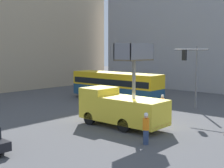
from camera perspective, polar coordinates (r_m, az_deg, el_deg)
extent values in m
plane|color=#4C4C4F|center=(22.35, 4.31, -7.92)|extent=(120.00, 120.00, 0.00)
cube|color=#9E9EA3|center=(47.06, 16.47, 7.80)|extent=(10.00, 28.00, 13.86)
cube|color=yellow|center=(23.63, -2.36, -3.32)|extent=(2.39, 1.96, 2.24)
cube|color=yellow|center=(21.59, 3.97, -4.94)|extent=(2.39, 4.58, 1.72)
cube|color=red|center=(20.51, 8.99, -7.65)|extent=(2.34, 0.10, 0.24)
cylinder|color=black|center=(23.10, -4.14, -6.26)|extent=(0.30, 0.93, 0.93)
cylinder|color=black|center=(24.58, -0.66, -5.48)|extent=(0.30, 0.93, 0.93)
cylinder|color=black|center=(20.96, 2.21, -7.56)|extent=(0.30, 0.93, 0.93)
cylinder|color=black|center=(22.59, 5.57, -6.57)|extent=(0.30, 0.93, 0.93)
cylinder|color=slate|center=(21.28, 4.02, 0.79)|extent=(0.24, 0.24, 2.61)
cube|color=brown|center=(21.19, 4.05, 4.43)|extent=(2.59, 1.46, 0.10)
cube|color=slate|center=(20.20, 1.90, 5.98)|extent=(0.08, 1.46, 1.05)
cube|color=slate|center=(22.19, 6.02, 5.98)|extent=(0.08, 1.46, 1.05)
cube|color=slate|center=(21.60, 2.60, 6.00)|extent=(2.59, 0.08, 1.05)
cube|color=slate|center=(20.77, 5.58, 5.97)|extent=(2.59, 0.08, 1.05)
cube|color=navy|center=(33.73, 0.70, -1.33)|extent=(2.54, 10.77, 1.17)
cube|color=yellow|center=(33.58, 0.70, 0.87)|extent=(2.54, 10.77, 1.43)
cube|color=black|center=(33.60, 0.70, 0.50)|extent=(2.56, 10.34, 0.63)
cylinder|color=black|center=(35.25, -4.62, -1.86)|extent=(0.30, 1.00, 1.00)
cylinder|color=black|center=(36.83, -2.13, -1.49)|extent=(0.30, 1.00, 1.00)
cylinder|color=black|center=(30.87, 4.07, -3.01)|extent=(0.30, 1.00, 1.00)
cylinder|color=black|center=(32.66, 6.44, -2.53)|extent=(0.30, 1.00, 1.00)
cylinder|color=slate|center=(29.81, 15.17, 1.09)|extent=(0.18, 0.18, 5.79)
cylinder|color=slate|center=(28.26, 14.27, 6.11)|extent=(0.47, 3.06, 0.13)
cube|color=black|center=(26.84, 13.09, 5.18)|extent=(0.35, 0.35, 0.90)
sphere|color=red|center=(26.83, 13.10, 5.72)|extent=(0.20, 0.20, 0.20)
cylinder|color=navy|center=(18.46, 6.21, -9.63)|extent=(0.32, 0.32, 0.86)
cylinder|color=orange|center=(18.26, 6.24, -7.31)|extent=(0.38, 0.38, 0.68)
sphere|color=tan|center=(18.16, 6.25, -5.91)|extent=(0.23, 0.23, 0.23)
sphere|color=white|center=(18.14, 6.26, -5.59)|extent=(0.24, 0.24, 0.24)
cylinder|color=navy|center=(25.83, 9.17, -5.08)|extent=(0.32, 0.32, 0.85)
cylinder|color=orange|center=(25.69, 9.20, -3.40)|extent=(0.38, 0.38, 0.68)
sphere|color=tan|center=(25.62, 9.22, -2.40)|extent=(0.23, 0.23, 0.23)
sphere|color=white|center=(25.60, 9.22, -2.17)|extent=(0.24, 0.24, 0.24)
cylinder|color=black|center=(17.96, -19.65, -10.79)|extent=(0.22, 0.64, 0.64)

